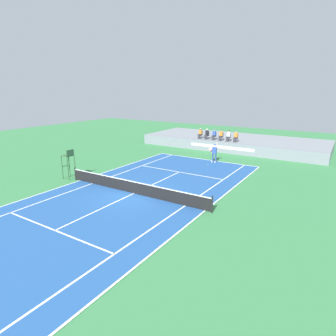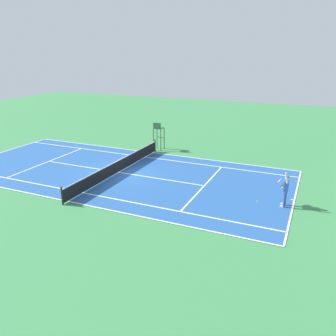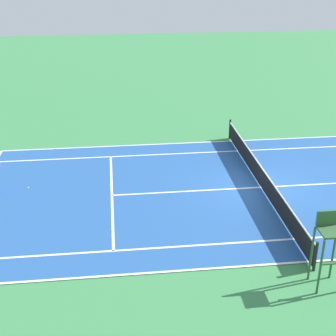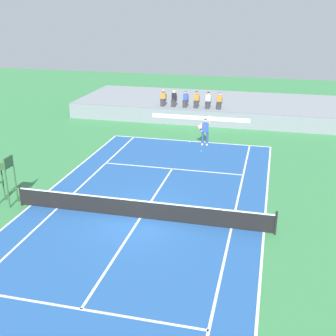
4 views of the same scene
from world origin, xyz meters
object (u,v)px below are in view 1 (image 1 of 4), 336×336
(spectator_seated_2, at_px, (214,135))
(spectator_seated_0, at_px, (200,134))
(tennis_player, at_px, (214,152))
(umpire_chair, at_px, (68,160))
(spectator_seated_1, at_px, (207,134))
(spectator_seated_5, at_px, (236,137))
(spectator_seated_4, at_px, (228,136))
(tennis_ball, at_px, (208,165))
(spectator_seated_3, at_px, (221,135))

(spectator_seated_2, bearing_deg, spectator_seated_0, 180.00)
(tennis_player, height_order, umpire_chair, umpire_chair)
(spectator_seated_1, height_order, spectator_seated_5, same)
(spectator_seated_1, relative_size, spectator_seated_4, 1.00)
(spectator_seated_0, relative_size, spectator_seated_5, 1.00)
(spectator_seated_1, relative_size, tennis_player, 0.61)
(spectator_seated_5, bearing_deg, tennis_ball, -91.48)
(spectator_seated_2, distance_m, spectator_seated_3, 0.89)
(tennis_ball, distance_m, umpire_chair, 12.72)
(spectator_seated_5, height_order, umpire_chair, spectator_seated_5)
(spectator_seated_0, bearing_deg, spectator_seated_4, 0.00)
(spectator_seated_0, bearing_deg, tennis_ball, -58.33)
(tennis_ball, bearing_deg, spectator_seated_4, 95.67)
(spectator_seated_4, bearing_deg, tennis_ball, -84.33)
(spectator_seated_4, height_order, tennis_ball, spectator_seated_4)
(spectator_seated_0, xyz_separation_m, spectator_seated_4, (3.63, 0.00, 0.00))
(spectator_seated_3, xyz_separation_m, spectator_seated_5, (1.80, 0.00, 0.00))
(spectator_seated_2, relative_size, umpire_chair, 0.52)
(spectator_seated_0, distance_m, umpire_chair, 17.33)
(spectator_seated_3, distance_m, tennis_player, 5.87)
(spectator_seated_3, bearing_deg, spectator_seated_5, 0.00)
(spectator_seated_2, xyz_separation_m, tennis_player, (2.51, -5.58, -0.84))
(spectator_seated_3, relative_size, tennis_ball, 18.60)
(spectator_seated_0, distance_m, spectator_seated_5, 4.51)
(spectator_seated_1, bearing_deg, spectator_seated_0, 180.00)
(tennis_ball, bearing_deg, spectator_seated_2, 109.68)
(spectator_seated_1, bearing_deg, umpire_chair, -104.19)
(spectator_seated_2, xyz_separation_m, spectator_seated_4, (1.81, 0.00, 0.00))
(spectator_seated_4, bearing_deg, umpire_chair, -112.54)
(spectator_seated_2, bearing_deg, tennis_player, -65.82)
(spectator_seated_4, distance_m, umpire_chair, 18.40)
(spectator_seated_2, xyz_separation_m, spectator_seated_5, (2.69, 0.00, 0.00))
(spectator_seated_3, bearing_deg, tennis_player, -73.83)
(tennis_player, xyz_separation_m, tennis_ball, (0.00, -1.44, -0.96))
(tennis_player, relative_size, tennis_ball, 30.63)
(spectator_seated_3, xyz_separation_m, umpire_chair, (-6.12, -16.99, -0.28))
(spectator_seated_1, bearing_deg, spectator_seated_3, 0.00)
(spectator_seated_2, xyz_separation_m, spectator_seated_3, (0.89, 0.00, 0.00))
(spectator_seated_1, height_order, umpire_chair, spectator_seated_1)
(umpire_chair, bearing_deg, spectator_seated_4, 67.46)
(spectator_seated_0, bearing_deg, spectator_seated_2, 0.00)
(spectator_seated_4, bearing_deg, spectator_seated_1, 180.00)
(spectator_seated_5, bearing_deg, spectator_seated_1, 180.00)
(spectator_seated_5, height_order, tennis_player, spectator_seated_5)
(tennis_ball, bearing_deg, umpire_chair, -127.86)
(spectator_seated_3, relative_size, tennis_player, 0.61)
(tennis_player, height_order, tennis_ball, tennis_player)
(umpire_chair, bearing_deg, tennis_player, 55.83)
(spectator_seated_1, xyz_separation_m, spectator_seated_5, (3.63, 0.00, 0.00))
(spectator_seated_2, height_order, tennis_player, spectator_seated_2)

